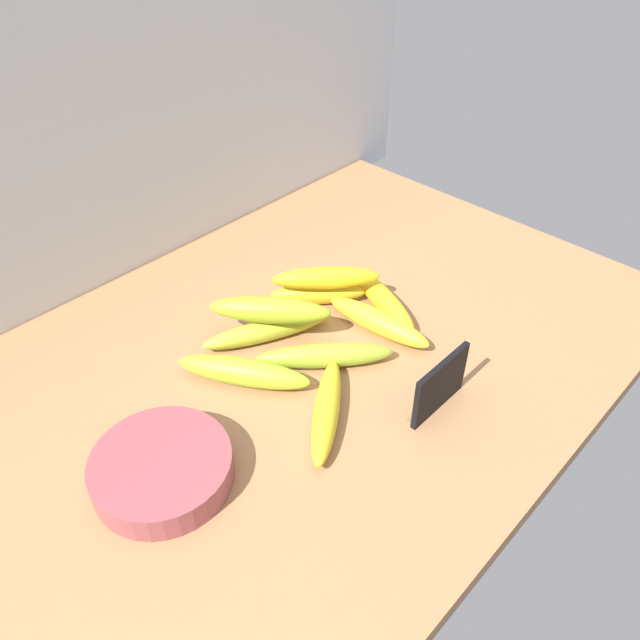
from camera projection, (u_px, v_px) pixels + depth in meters
counter_top at (313, 357)px, 96.94cm from camera, size 110.00×76.00×3.00cm
back_wall at (128, 76)px, 96.34cm from camera, size 130.00×2.00×70.00cm
chalkboard_sign at (440, 387)px, 84.54cm from camera, size 11.00×1.80×8.40cm
fruit_bowl at (162, 469)px, 76.49cm from camera, size 17.26×17.26×3.80cm
banana_0 at (384, 300)px, 102.54cm from camera, size 9.53×17.57×3.62cm
banana_1 at (267, 330)px, 96.84cm from camera, size 19.80×11.59×3.42cm
banana_2 at (378, 322)px, 98.18cm from camera, size 5.40×18.56×3.75cm
banana_3 at (318, 293)px, 103.97cm from camera, size 13.91×13.31×3.58cm
banana_4 at (327, 410)px, 84.17cm from camera, size 17.19×13.96×3.40cm
banana_5 at (325, 356)px, 92.22cm from camera, size 17.35×16.22×3.70cm
banana_6 at (244, 372)px, 89.32cm from camera, size 13.38×18.89×4.07cm
banana_7 at (326, 278)px, 101.15cm from camera, size 15.20×14.44×3.63cm
banana_8 at (270, 310)px, 94.64cm from camera, size 14.66×17.17×4.12cm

